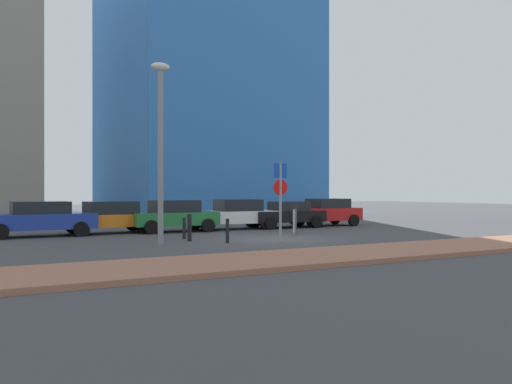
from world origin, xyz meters
The scene contains 16 objects.
ground_plane centered at (0.00, 0.00, 0.00)m, with size 120.00×120.00×0.00m, color #424244.
sidewalk_brick centered at (0.00, -6.17, 0.07)m, with size 40.00×3.27×0.14m, color #9E664C.
parked_car_blue centered at (-8.07, 5.86, 0.78)m, with size 4.59×1.95×1.50m.
parked_car_orange centered at (-5.02, 6.17, 0.77)m, with size 4.27×2.08×1.47m.
parked_car_green centered at (-2.09, 5.64, 0.79)m, with size 4.09×2.17×1.51m.
parked_car_white centered at (1.14, 5.78, 0.78)m, with size 4.66×2.32×1.52m.
parked_car_black centered at (4.14, 5.43, 0.72)m, with size 4.11×2.09×1.39m.
parked_car_red centered at (6.85, 5.67, 0.79)m, with size 4.05×2.14×1.52m.
parking_sign_post centered at (-0.52, -1.46, 1.90)m, with size 0.60×0.10×3.02m.
parking_meter centered at (1.88, 1.12, 0.96)m, with size 0.18×0.14×1.48m.
street_lamp centered at (-4.72, 0.03, 3.92)m, with size 0.70×0.36×6.61m.
traffic_bollard_near centered at (-3.10, 1.78, 0.43)m, with size 0.14×0.14×0.87m, color black.
traffic_bollard_mid centered at (-3.26, 0.83, 0.53)m, with size 0.16×0.16×1.05m, color black.
traffic_bollard_far centered at (2.61, 2.35, 0.55)m, with size 0.14×0.14×1.09m, color #B7B7BC.
traffic_bollard_edge centered at (-2.33, -0.61, 0.46)m, with size 0.13×0.13×0.91m, color black.
building_colorful_midrise centered at (8.69, 27.09, 15.73)m, with size 15.80×17.75×31.47m, color #3372BF.
Camera 1 is at (-11.30, -18.77, 1.96)m, focal length 37.97 mm.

